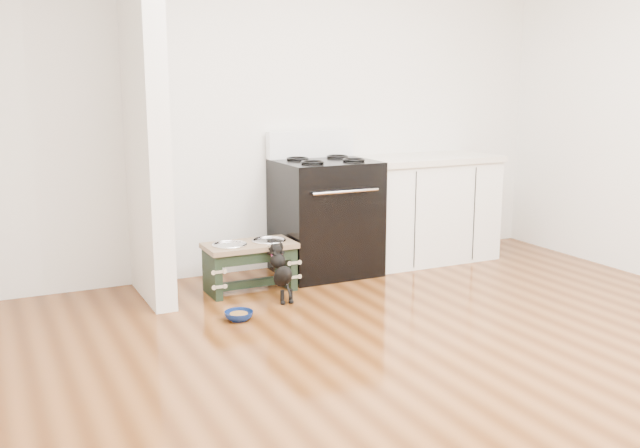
{
  "coord_description": "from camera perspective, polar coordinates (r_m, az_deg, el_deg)",
  "views": [
    {
      "loc": [
        -2.27,
        -2.9,
        1.55
      ],
      "look_at": [
        -0.1,
        1.53,
        0.55
      ],
      "focal_mm": 40.0,
      "sensor_mm": 36.0,
      "label": 1
    }
  ],
  "objects": [
    {
      "name": "dog_feeder",
      "position": [
        5.32,
        -5.63,
        -2.65
      ],
      "size": [
        0.67,
        0.36,
        0.38
      ],
      "color": "black",
      "rests_on": "ground"
    },
    {
      "name": "cabinet_run",
      "position": [
        6.27,
        8.38,
        1.24
      ],
      "size": [
        1.24,
        0.64,
        0.91
      ],
      "color": "white",
      "rests_on": "ground"
    },
    {
      "name": "oven_range",
      "position": [
        5.76,
        0.41,
        0.71
      ],
      "size": [
        0.76,
        0.69,
        1.14
      ],
      "color": "black",
      "rests_on": "ground"
    },
    {
      "name": "ground",
      "position": [
        4.0,
        11.27,
        -11.61
      ],
      "size": [
        5.0,
        5.0,
        0.0
      ],
      "primitive_type": "plane",
      "color": "#4B260D",
      "rests_on": "ground"
    },
    {
      "name": "floor_bowl",
      "position": [
        4.75,
        -6.51,
        -7.3
      ],
      "size": [
        0.25,
        0.25,
        0.06
      ],
      "rotation": [
        0.0,
        0.0,
        -0.42
      ],
      "color": "#0B1D50",
      "rests_on": "ground"
    },
    {
      "name": "partition_wall",
      "position": [
        5.13,
        -13.86,
        8.88
      ],
      "size": [
        0.15,
        0.8,
        2.7
      ],
      "primitive_type": "cube",
      "color": "silver",
      "rests_on": "ground"
    },
    {
      "name": "puppy",
      "position": [
        5.09,
        -3.15,
        -3.69
      ],
      "size": [
        0.12,
        0.34,
        0.41
      ],
      "color": "black",
      "rests_on": "ground"
    },
    {
      "name": "room_shell",
      "position": [
        3.69,
        12.27,
        12.25
      ],
      "size": [
        5.0,
        5.0,
        5.0
      ],
      "color": "silver",
      "rests_on": "ground"
    }
  ]
}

